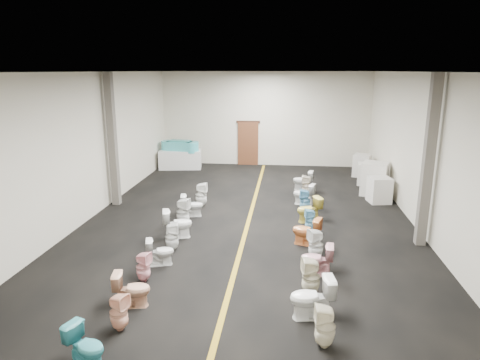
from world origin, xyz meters
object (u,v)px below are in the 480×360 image
Objects in this scene: toilet_left_6 at (178,224)px; toilet_right_11 at (303,181)px; appliance_crate_b at (375,179)px; toilet_left_9 at (201,195)px; display_table at (180,159)px; toilet_right_5 at (306,231)px; toilet_left_1 at (119,312)px; appliance_crate_c at (367,174)px; toilet_left_4 at (160,252)px; toilet_left_8 at (192,205)px; toilet_right_6 at (310,220)px; toilet_left_7 at (183,212)px; toilet_right_1 at (312,298)px; toilet_right_3 at (317,259)px; toilet_left_3 at (143,267)px; toilet_right_10 at (307,186)px; bathtub at (180,146)px; appliance_crate_a at (379,190)px; toilet_right_7 at (309,210)px; toilet_right_8 at (305,201)px; toilet_right_0 at (325,327)px; toilet_right_9 at (304,194)px; toilet_right_4 at (316,245)px; toilet_left_2 at (132,289)px; toilet_left_0 at (86,346)px; toilet_left_5 at (172,237)px; toilet_right_2 at (311,277)px.

toilet_left_6 is 1.03× the size of toilet_right_11.
appliance_crate_b is 1.45× the size of toilet_left_9.
display_table reaches higher than toilet_right_5.
toilet_left_1 is at bearing -123.23° from appliance_crate_b.
toilet_left_4 is (-6.22, -8.24, -0.10)m from appliance_crate_c.
toilet_left_8 is 0.90× the size of toilet_right_11.
toilet_right_11 reaches higher than toilet_right_6.
toilet_right_11 is (3.69, 4.35, -0.03)m from toilet_left_7.
toilet_right_1 is at bearing -132.28° from toilet_left_7.
toilet_left_9 is 1.14× the size of toilet_right_3.
toilet_right_10 reaches higher than toilet_left_3.
bathtub is 10.54m from toilet_left_4.
toilet_right_5 is (3.45, -2.92, -0.04)m from toilet_left_9.
appliance_crate_a is 0.74× the size of appliance_crate_b.
toilet_right_5 reaches higher than toilet_left_1.
toilet_right_7 is (3.67, 3.46, 0.06)m from toilet_left_4.
toilet_right_1 is 6.32m from toilet_right_8.
toilet_right_8 is at bearing 1.89° from toilet_right_10.
toilet_right_11 is at bearing -19.98° from bathtub.
toilet_left_3 is 0.81× the size of toilet_left_7.
toilet_left_3 is 0.87× the size of toilet_right_11.
toilet_left_9 is 1.11× the size of toilet_right_8.
toilet_right_6 is (0.00, 5.36, -0.04)m from toilet_right_0.
toilet_right_1 is at bearing -59.25° from toilet_left_1.
toilet_right_11 is (-0.09, 4.43, 0.05)m from toilet_right_6.
toilet_right_8 is 1.01× the size of toilet_right_9.
toilet_right_10 is at bearing 170.29° from toilet_right_6.
appliance_crate_b reaches higher than toilet_left_4.
toilet_right_4 is (5.83, -9.60, -0.04)m from display_table.
toilet_right_6 is (-2.54, -4.13, -0.27)m from appliance_crate_b.
display_table is 2.31× the size of toilet_left_9.
toilet_right_0 is at bearing 4.55° from toilet_right_3.
appliance_crate_c is (0.00, 2.47, -0.02)m from appliance_crate_a.
toilet_right_4 reaches higher than toilet_right_5.
toilet_right_5 reaches higher than toilet_left_8.
appliance_crate_b is 1.70× the size of toilet_left_2.
toilet_left_4 is at bearing -127.49° from toilet_right_1.
toilet_right_1 is (3.62, -1.05, 0.07)m from toilet_left_3.
toilet_left_8 is 1.03× the size of toilet_right_6.
toilet_right_10 is at bearing 18.15° from toilet_right_11.
toilet_right_6 is (-0.04, 1.89, -0.05)m from toilet_right_4.
toilet_left_3 is at bearing 20.67° from toilet_left_0.
toilet_left_1 is 0.94× the size of toilet_left_5.
toilet_right_6 is at bearing 1.35° from toilet_right_8.
bathtub is 2.78× the size of toilet_left_4.
toilet_right_4 is (0.20, 1.76, -0.02)m from toilet_right_2.
toilet_right_7 is (3.69, 1.72, -0.02)m from toilet_left_6.
toilet_right_7 is at bearing 158.45° from toilet_right_4.
toilet_right_9 is (-0.11, 7.95, -0.00)m from toilet_right_0.
toilet_right_4 is at bearing 0.45° from toilet_right_8.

